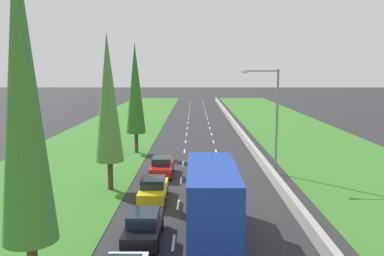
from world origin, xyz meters
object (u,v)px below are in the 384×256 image
Objects in this scene: blue_box_truck_centre_lane at (211,200)px; poplar_tree_third at (135,89)px; poplar_tree_nearest at (23,93)px; yellow_sedan_left_lane at (153,189)px; street_light_mast at (273,114)px; red_sedan_left_lane at (162,166)px; black_sedan_left_lane at (144,226)px; poplar_tree_second at (108,98)px; white_sedan_centre_lane at (204,174)px.

poplar_tree_third reaches higher than blue_box_truck_centre_lane.
poplar_tree_nearest is at bearing -145.39° from blue_box_truck_centre_lane.
yellow_sedan_left_lane is 0.50× the size of street_light_mast.
red_sedan_left_lane is (0.06, 6.65, 0.00)m from yellow_sedan_left_lane.
yellow_sedan_left_lane is 12.76m from street_light_mast.
blue_box_truck_centre_lane is 2.09× the size of red_sedan_left_lane.
poplar_tree_third reaches higher than yellow_sedan_left_lane.
poplar_tree_nearest is at bearing -127.96° from black_sedan_left_lane.
yellow_sedan_left_lane is at bearing -36.73° from poplar_tree_second.
blue_box_truck_centre_lane is (3.53, 0.16, 1.37)m from black_sedan_left_lane.
yellow_sedan_left_lane is 17.75m from poplar_tree_third.
poplar_tree_nearest is (-3.76, -18.24, 7.26)m from red_sedan_left_lane.
red_sedan_left_lane is at bearing 89.46° from yellow_sedan_left_lane.
white_sedan_centre_lane is at bearing 48.33° from yellow_sedan_left_lane.
poplar_tree_third is 15.85m from street_light_mast.
black_sedan_left_lane and red_sedan_left_lane have the same top height.
yellow_sedan_left_lane is at bearing -90.54° from red_sedan_left_lane.
red_sedan_left_lane is 0.38× the size of poplar_tree_third.
black_sedan_left_lane is at bearing -123.73° from street_light_mast.
poplar_tree_second is (-7.05, -1.42, 6.06)m from white_sedan_centre_lane.
blue_box_truck_centre_lane is 0.67× the size of poplar_tree_nearest.
poplar_tree_third is at bearing 89.53° from poplar_tree_nearest.
poplar_tree_second is at bearing 111.43° from black_sedan_left_lane.
black_sedan_left_lane is 9.58m from poplar_tree_nearest.
blue_box_truck_centre_lane is 2.09× the size of yellow_sedan_left_lane.
yellow_sedan_left_lane is 0.32× the size of poplar_tree_nearest.
poplar_tree_nearest is at bearing -124.88° from street_light_mast.
white_sedan_centre_lane is 9.41m from poplar_tree_second.
white_sedan_centre_lane is 0.38× the size of poplar_tree_third.
poplar_tree_second reaches higher than yellow_sedan_left_lane.
red_sedan_left_lane is 0.32× the size of poplar_tree_nearest.
red_sedan_left_lane is (-3.63, 13.15, -1.37)m from blue_box_truck_centre_lane.
white_sedan_centre_lane is (3.51, -2.63, 0.00)m from red_sedan_left_lane.
black_sedan_left_lane is 1.00× the size of red_sedan_left_lane.
poplar_tree_third is at bearing 89.94° from poplar_tree_second.
poplar_tree_second reaches higher than white_sedan_centre_lane.
black_sedan_left_lane and white_sedan_centre_lane have the same top height.
poplar_tree_second is (-3.54, -4.05, 6.06)m from red_sedan_left_lane.
poplar_tree_third is (0.23, 27.88, -1.11)m from poplar_tree_nearest.
yellow_sedan_left_lane is 14.17m from poplar_tree_nearest.
white_sedan_centre_lane is (-0.11, 10.52, -1.37)m from blue_box_truck_centre_lane.
street_light_mast is (9.42, 0.66, 4.42)m from red_sedan_left_lane.
white_sedan_centre_lane is 0.39× the size of poplar_tree_second.
black_sedan_left_lane is 1.00× the size of white_sedan_centre_lane.
poplar_tree_second is 0.98× the size of poplar_tree_third.
white_sedan_centre_lane is at bearing -150.88° from street_light_mast.
red_sedan_left_lane is 10.43m from street_light_mast.
blue_box_truck_centre_lane is 15.28m from street_light_mast.
street_light_mast is (9.33, 13.97, 4.42)m from black_sedan_left_lane.
poplar_tree_second is 13.69m from poplar_tree_third.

